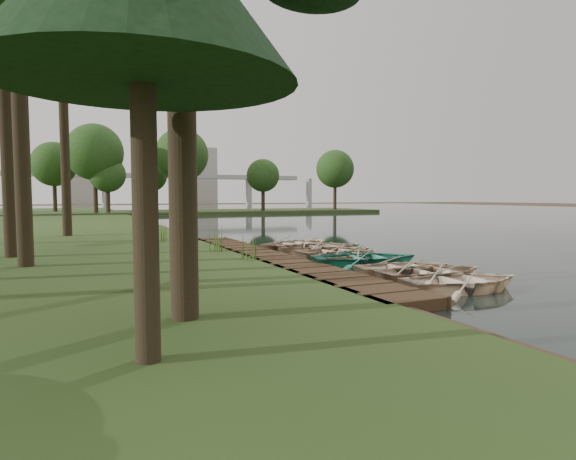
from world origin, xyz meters
name	(u,v)px	position (x,y,z in m)	size (l,w,h in m)	color
ground	(311,262)	(0.00, 0.00, 0.00)	(300.00, 300.00, 0.00)	#3D2F1D
water	(489,220)	(30.00, 20.00, 0.03)	(130.00, 200.00, 0.05)	black
boardwalk	(270,260)	(-1.60, 0.00, 0.15)	(1.60, 16.00, 0.30)	#3B2816
peninsula	(199,212)	(8.00, 50.00, 0.23)	(50.00, 14.00, 0.45)	#2E3F1C
far_trees	(174,166)	(4.67, 50.00, 6.43)	(45.60, 5.60, 8.80)	black
bridge	(153,179)	(12.31, 120.00, 7.08)	(95.90, 4.00, 8.60)	#A5A5A0
building_a	(199,176)	(30.00, 140.00, 9.00)	(10.00, 8.00, 18.00)	#A5A5A0
building_b	(83,185)	(-5.00, 145.00, 6.00)	(8.00, 8.00, 12.00)	#A5A5A0
rowboat_0	(463,278)	(0.84, -6.63, 0.38)	(2.26, 3.16, 0.65)	beige
rowboat_1	(432,269)	(1.05, -5.28, 0.39)	(2.32, 3.25, 0.67)	beige
rowboat_2	(405,265)	(1.02, -4.13, 0.36)	(2.14, 3.00, 0.62)	beige
rowboat_3	(365,256)	(0.86, -2.28, 0.42)	(2.56, 3.58, 0.74)	teal
rowboat_4	(350,253)	(1.05, -0.99, 0.38)	(2.27, 3.18, 0.66)	beige
rowboat_5	(337,250)	(1.15, 0.12, 0.38)	(2.31, 3.23, 0.67)	beige
rowboat_6	(320,245)	(1.16, 1.51, 0.42)	(2.54, 3.55, 0.74)	beige
rowboat_7	(298,242)	(0.88, 2.97, 0.42)	(2.56, 3.59, 0.74)	beige
stored_rowboat	(146,232)	(-4.78, 7.78, 0.70)	(2.76, 3.86, 0.80)	beige
tree_6	(61,15)	(-8.19, 12.46, 11.71)	(5.05, 5.05, 13.69)	black
reeds_0	(250,246)	(-2.60, -0.72, 0.75)	(0.60, 0.60, 0.90)	#3F661E
reeds_1	(216,239)	(-3.01, 2.00, 0.77)	(0.60, 0.60, 0.95)	#3F661E
reeds_2	(148,234)	(-5.16, 4.38, 0.86)	(0.60, 0.60, 1.11)	#3F661E
reeds_3	(162,231)	(-4.16, 6.97, 0.81)	(0.60, 0.60, 1.02)	#3F661E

